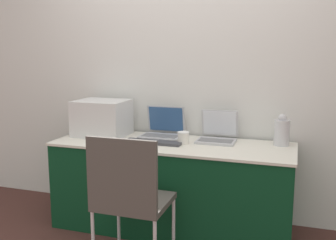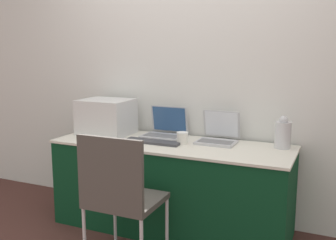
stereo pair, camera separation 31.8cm
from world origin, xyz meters
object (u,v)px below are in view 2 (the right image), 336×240
Objects in this scene: laptop_right at (218,136)px; chair at (120,191)px; metal_pitcher at (283,134)px; laptop_left at (165,130)px; coffee_cup at (182,138)px; external_keyboard at (152,142)px; printer at (106,115)px.

laptop_right is 0.33× the size of chair.
laptop_left is at bearing 179.23° from metal_pitcher.
laptop_left is at bearing 140.37° from coffee_cup.
laptop_left is 0.99m from metal_pitcher.
chair reaches higher than external_keyboard.
laptop_right is 0.30m from coffee_cup.
printer is 1.76× the size of metal_pitcher.
printer is 1.02m from laptop_right.
laptop_right reaches higher than chair.
printer is 0.47× the size of chair.
coffee_cup is (0.23, 0.07, 0.04)m from external_keyboard.
printer reaches higher than laptop_right.
printer reaches higher than external_keyboard.
printer is 1.43× the size of laptop_right.
printer is at bearing 164.11° from external_keyboard.
metal_pitcher reaches higher than laptop_right.
external_keyboard is at bearing 95.75° from chair.
coffee_cup is 0.75m from chair.
printer reaches higher than metal_pitcher.
laptop_left reaches higher than metal_pitcher.
laptop_right is at bearing 36.43° from coffee_cup.
coffee_cup is at bearing 16.65° from external_keyboard.
chair is (-0.17, -0.69, -0.24)m from coffee_cup.
laptop_right reaches higher than external_keyboard.
laptop_left is 0.49m from laptop_right.
coffee_cup is at bearing -165.84° from metal_pitcher.
laptop_right is at bearing 5.40° from printer.
chair is at bearing -115.29° from laptop_right.
chair is at bearing -84.25° from external_keyboard.
laptop_left is 0.37× the size of chair.
laptop_left reaches higher than chair.
laptop_right is at bearing -178.76° from metal_pitcher.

